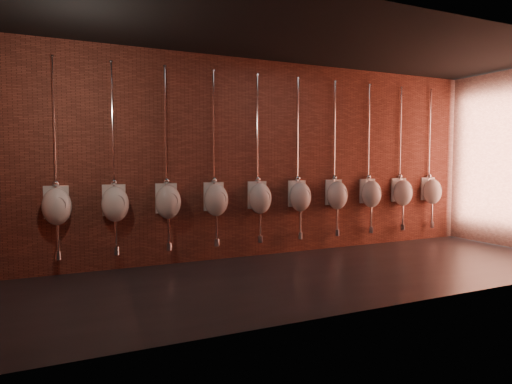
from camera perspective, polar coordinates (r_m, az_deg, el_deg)
ground at (r=6.46m, az=7.65°, el=-10.16°), size 8.50×8.50×0.00m
room_shell at (r=6.28m, az=7.82°, el=7.95°), size 8.54×3.04×3.22m
urinal_0 at (r=6.64m, az=-23.65°, el=-1.56°), size 0.40×0.35×2.72m
urinal_1 at (r=6.70m, az=-17.19°, el=-1.35°), size 0.40×0.35×2.72m
urinal_2 at (r=6.85m, az=-10.94°, el=-1.13°), size 0.40×0.35×2.72m
urinal_3 at (r=7.07m, az=-5.01°, el=-0.91°), size 0.40×0.35×2.72m
urinal_4 at (r=7.37m, az=0.49°, el=-0.70°), size 0.40×0.35×2.72m
urinal_5 at (r=7.73m, az=5.53°, el=-0.50°), size 0.40×0.35×2.72m
urinal_6 at (r=8.14m, az=10.09°, el=-0.32°), size 0.40×0.35×2.72m
urinal_7 at (r=8.60m, az=14.19°, el=-0.15°), size 0.40×0.35×2.72m
urinal_8 at (r=9.10m, az=17.86°, el=0.00°), size 0.40×0.35×2.72m
urinal_9 at (r=9.63m, az=21.13°, el=0.13°), size 0.40×0.35×2.72m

